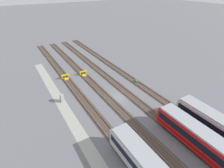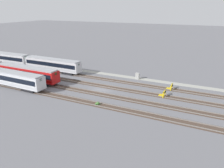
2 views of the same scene
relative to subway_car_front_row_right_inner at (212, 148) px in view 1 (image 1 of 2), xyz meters
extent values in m
plane|color=slate|center=(-19.28, -2.36, -2.04)|extent=(400.00, 400.00, 0.00)
cube|color=#9E9E93|center=(-19.28, -13.73, -2.04)|extent=(54.00, 2.00, 0.01)
cube|color=#47382D|center=(-19.28, -9.47, -2.01)|extent=(90.00, 2.24, 0.06)
cube|color=slate|center=(-19.28, -8.75, -1.90)|extent=(90.00, 0.07, 0.15)
cube|color=slate|center=(-19.28, -10.18, -1.90)|extent=(90.00, 0.07, 0.15)
cube|color=#47382D|center=(-19.28, -4.73, -2.01)|extent=(90.00, 2.24, 0.06)
cube|color=slate|center=(-19.28, -4.01, -1.90)|extent=(90.00, 0.07, 0.15)
cube|color=slate|center=(-19.28, -5.45, -1.90)|extent=(90.00, 0.07, 0.15)
cube|color=#47382D|center=(-19.28, 0.01, -2.01)|extent=(90.00, 2.24, 0.06)
cube|color=slate|center=(-19.28, 0.72, -1.90)|extent=(90.00, 0.07, 0.15)
cube|color=slate|center=(-19.28, -0.71, -1.90)|extent=(90.00, 0.07, 0.15)
cube|color=#47382D|center=(-19.28, 4.74, -2.01)|extent=(90.00, 2.24, 0.06)
cube|color=slate|center=(-19.28, 5.46, -1.90)|extent=(90.00, 0.07, 0.15)
cube|color=slate|center=(-19.28, 4.02, -1.90)|extent=(90.00, 0.07, 0.15)
cube|color=#1E843D|center=(-8.96, 4.84, 1.01)|extent=(0.09, 0.70, 0.56)
cube|color=black|center=(-5.58, 4.79, -1.69)|extent=(3.63, 2.29, 0.70)
cube|color=#1E843D|center=(-8.96, -9.37, 1.01)|extent=(0.09, 0.70, 0.56)
cube|color=black|center=(-5.58, -9.40, -1.69)|extent=(3.62, 2.27, 0.70)
cube|color=#B71414|center=(0.00, 0.00, 0.01)|extent=(18.02, 2.93, 2.70)
cube|color=black|center=(0.00, 0.00, 0.33)|extent=(17.30, 2.96, 1.08)
cube|color=#A80505|center=(0.00, 0.00, -0.75)|extent=(17.66, 2.96, 0.54)
cube|color=#999BA0|center=(0.00, 0.00, 1.51)|extent=(17.48, 2.65, 0.30)
cube|color=#1E843D|center=(-8.96, 0.06, 1.01)|extent=(0.09, 0.70, 0.56)
cube|color=black|center=(-5.58, 0.04, -1.69)|extent=(3.62, 2.27, 0.70)
cube|color=gold|center=(-33.49, -8.57, -1.46)|extent=(0.18, 0.18, 1.15)
cube|color=gold|center=(-33.45, -10.37, -1.46)|extent=(0.18, 0.18, 1.15)
cube|color=gold|center=(-33.47, -9.47, -1.04)|extent=(0.28, 2.00, 0.30)
cube|color=gold|center=(-32.92, -9.46, -1.95)|extent=(1.12, 1.10, 0.18)
cube|color=black|center=(-33.65, -9.47, -1.04)|extent=(0.13, 0.60, 0.44)
cube|color=gold|center=(-32.91, -3.83, -1.46)|extent=(0.18, 0.18, 1.15)
cube|color=gold|center=(-32.96, -5.63, -1.46)|extent=(0.18, 0.18, 1.15)
cube|color=gold|center=(-32.94, -4.73, -1.04)|extent=(0.29, 2.01, 0.30)
cube|color=gold|center=(-32.39, -4.75, -1.95)|extent=(1.13, 1.11, 0.18)
cube|color=black|center=(-33.12, -4.73, -1.04)|extent=(0.14, 0.60, 0.44)
cube|color=#9E9E99|center=(-24.08, -13.27, -1.24)|extent=(0.90, 0.70, 1.60)
cube|color=#333338|center=(-24.08, -13.63, -1.00)|extent=(0.70, 0.04, 0.36)
sphere|color=#427033|center=(-22.61, 4.83, -1.76)|extent=(0.64, 0.64, 0.64)
sphere|color=#427033|center=(-22.31, 4.95, -1.86)|extent=(0.44, 0.44, 0.44)
sphere|color=#427033|center=(-22.83, 4.65, -1.90)|extent=(0.36, 0.36, 0.36)
camera|label=1|loc=(6.59, -19.90, 19.51)|focal=28.00mm
camera|label=2|loc=(-41.31, 37.49, 15.46)|focal=35.00mm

